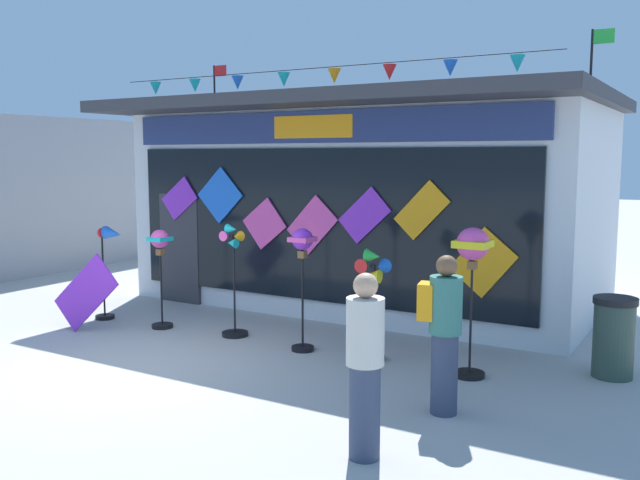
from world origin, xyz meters
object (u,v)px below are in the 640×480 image
wind_spinner_far_right (472,258)px  trash_bin (614,337)px  wind_spinner_center_left (233,275)px  wind_spinner_center_right (302,258)px  wind_spinner_left (160,255)px  person_near_camera (443,331)px  wind_spinner_right (373,283)px  display_kite_on_ground (86,293)px  wind_spinner_far_left (111,251)px  person_mid_plaza (365,365)px  kite_shop_building (371,201)px

wind_spinner_far_right → trash_bin: 1.99m
wind_spinner_center_left → wind_spinner_center_right: (1.29, -0.11, 0.38)m
wind_spinner_left → person_near_camera: 5.21m
person_near_camera → trash_bin: (1.36, 2.19, -0.39)m
wind_spinner_right → display_kite_on_ground: (-4.43, -0.91, -0.43)m
trash_bin → wind_spinner_far_left: bearing=-171.9°
wind_spinner_far_right → trash_bin: wind_spinner_far_right is taller
wind_spinner_right → wind_spinner_far_right: 1.39m
wind_spinner_far_right → person_mid_plaza: (-0.07, -2.68, -0.61)m
person_mid_plaza → display_kite_on_ground: 5.95m
kite_shop_building → wind_spinner_far_right: (3.12, -3.52, -0.39)m
wind_spinner_center_right → wind_spinner_far_left: bearing=-178.4°
person_mid_plaza → wind_spinner_far_left: bearing=-121.1°
person_near_camera → wind_spinner_right: bearing=35.4°
kite_shop_building → wind_spinner_far_left: (-2.87, -3.70, -0.71)m
wind_spinner_far_left → wind_spinner_far_right: wind_spinner_far_right is taller
person_mid_plaza → trash_bin: size_ratio=1.70×
wind_spinner_left → trash_bin: size_ratio=1.57×
trash_bin → wind_spinner_center_right: bearing=-165.9°
wind_spinner_left → person_mid_plaza: person_mid_plaza is taller
kite_shop_building → wind_spinner_left: bearing=-116.4°
wind_spinner_left → trash_bin: bearing=9.1°
wind_spinner_left → wind_spinner_right: wind_spinner_left is taller
wind_spinner_right → wind_spinner_far_right: (1.32, 0.01, 0.43)m
display_kite_on_ground → person_mid_plaza: bearing=-17.2°
wind_spinner_far_left → wind_spinner_center_left: size_ratio=0.91×
wind_spinner_left → wind_spinner_right: bearing=2.2°
person_near_camera → trash_bin: 2.61m
wind_spinner_right → wind_spinner_center_left: bearing=179.0°
wind_spinner_right → person_mid_plaza: person_mid_plaza is taller
wind_spinner_center_right → wind_spinner_far_right: 2.37m
wind_spinner_far_left → wind_spinner_far_right: size_ratio=0.84×
wind_spinner_left → wind_spinner_center_right: 2.58m
kite_shop_building → wind_spinner_center_right: size_ratio=4.92×
display_kite_on_ground → wind_spinner_center_left: bearing=24.3°
wind_spinner_far_left → person_near_camera: 6.23m
wind_spinner_center_left → wind_spinner_center_right: 1.35m
kite_shop_building → trash_bin: bearing=-29.7°
wind_spinner_center_right → trash_bin: (3.86, 0.97, -0.80)m
wind_spinner_far_left → wind_spinner_left: wind_spinner_left is taller
wind_spinner_center_left → wind_spinner_center_right: wind_spinner_center_right is taller
kite_shop_building → wind_spinner_far_right: bearing=-48.5°
kite_shop_building → wind_spinner_far_left: kite_shop_building is taller
wind_spinner_left → person_mid_plaza: 5.49m
kite_shop_building → trash_bin: (4.62, -2.63, -1.35)m
person_near_camera → display_kite_on_ground: person_near_camera is taller
wind_spinner_left → wind_spinner_far_left: bearing=-178.0°
wind_spinner_right → display_kite_on_ground: size_ratio=1.33×
wind_spinner_center_right → trash_bin: bearing=14.1°
wind_spinner_right → trash_bin: 3.01m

